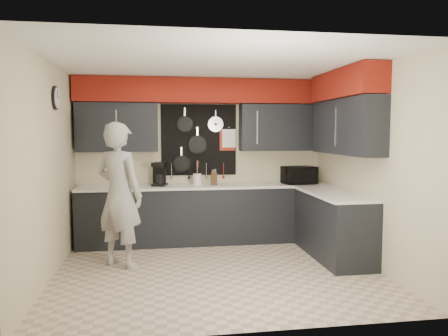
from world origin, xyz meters
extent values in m
plane|color=beige|center=(0.00, 0.00, 0.00)|extent=(4.00, 4.00, 0.00)
cube|color=beige|center=(0.00, 1.75, 1.30)|extent=(4.00, 0.01, 2.60)
cube|color=black|center=(-1.33, 1.59, 1.83)|extent=(1.24, 0.32, 0.75)
cube|color=black|center=(1.28, 1.59, 1.83)|extent=(1.34, 0.32, 0.75)
cube|color=maroon|center=(0.00, 1.57, 2.40)|extent=(3.94, 0.36, 0.38)
cube|color=black|center=(-0.05, 1.74, 1.62)|extent=(1.22, 0.03, 1.15)
cylinder|color=black|center=(-0.28, 1.70, 1.88)|extent=(0.26, 0.04, 0.26)
cylinder|color=black|center=(-0.08, 1.70, 1.55)|extent=(0.30, 0.04, 0.30)
cylinder|color=black|center=(-0.34, 1.70, 1.24)|extent=(0.27, 0.04, 0.27)
cylinder|color=silver|center=(0.22, 1.70, 1.88)|extent=(0.25, 0.02, 0.25)
cube|color=#9C1E0C|center=(0.42, 1.72, 1.62)|extent=(0.26, 0.01, 0.34)
cube|color=white|center=(0.44, 1.70, 1.65)|extent=(0.22, 0.01, 0.30)
cylinder|color=silver|center=(-0.50, 1.71, 1.13)|extent=(0.01, 0.01, 0.20)
cylinder|color=silver|center=(-0.22, 1.71, 1.13)|extent=(0.01, 0.01, 0.20)
cylinder|color=silver|center=(0.07, 1.71, 1.13)|extent=(0.01, 0.01, 0.20)
cylinder|color=silver|center=(0.35, 1.71, 1.13)|extent=(0.01, 0.01, 0.20)
cube|color=beige|center=(2.00, 0.00, 1.30)|extent=(0.01, 3.50, 2.60)
cube|color=black|center=(1.84, 0.30, 1.83)|extent=(0.32, 1.70, 0.75)
cube|color=maroon|center=(1.82, 0.30, 2.40)|extent=(0.36, 1.70, 0.38)
cube|color=beige|center=(-2.00, 0.00, 1.30)|extent=(0.01, 3.50, 2.60)
cylinder|color=black|center=(-1.98, 0.40, 2.18)|extent=(0.04, 0.30, 0.30)
cylinder|color=white|center=(-1.96, 0.40, 2.18)|extent=(0.01, 0.26, 0.26)
cube|color=black|center=(0.00, 1.45, 0.44)|extent=(3.90, 0.60, 0.88)
cube|color=white|center=(0.00, 1.44, 0.90)|extent=(3.90, 0.63, 0.04)
cube|color=black|center=(1.70, 0.35, 0.44)|extent=(0.60, 1.60, 0.88)
cube|color=white|center=(1.69, 0.35, 0.90)|extent=(0.63, 1.60, 0.04)
cube|color=black|center=(0.00, 1.19, 0.05)|extent=(3.90, 0.06, 0.10)
imported|color=black|center=(1.53, 1.35, 1.06)|extent=(0.56, 0.44, 0.28)
cube|color=#3C2613|center=(0.15, 1.40, 1.02)|extent=(0.09, 0.09, 0.20)
cylinder|color=white|center=(-0.10, 1.50, 1.01)|extent=(0.14, 0.14, 0.17)
cube|color=black|center=(-0.69, 1.45, 0.94)|extent=(0.26, 0.29, 0.03)
cube|color=black|center=(-0.69, 1.54, 1.11)|extent=(0.21, 0.12, 0.33)
cube|color=black|center=(-0.69, 1.45, 1.25)|extent=(0.26, 0.29, 0.07)
cylinder|color=black|center=(-0.69, 1.43, 1.03)|extent=(0.12, 0.12, 0.16)
imported|color=#AAA9A7|center=(-1.22, 0.39, 0.94)|extent=(0.82, 0.77, 1.88)
camera|label=1|loc=(-0.75, -5.36, 1.76)|focal=35.00mm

